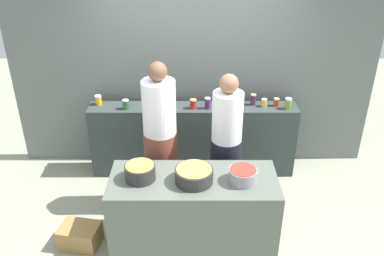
{
  "coord_description": "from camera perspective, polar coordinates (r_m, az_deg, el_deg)",
  "views": [
    {
      "loc": [
        -0.01,
        -3.68,
        3.18
      ],
      "look_at": [
        0.0,
        0.35,
        1.05
      ],
      "focal_mm": 38.27,
      "sensor_mm": 36.0,
      "label": 1
    }
  ],
  "objects": [
    {
      "name": "storefront_wall",
      "position": [
        5.4,
        -0.04,
        9.72
      ],
      "size": [
        4.8,
        0.12,
        3.0
      ],
      "primitive_type": "cube",
      "color": "slate",
      "rests_on": "ground"
    },
    {
      "name": "display_shelf",
      "position": [
        5.49,
        -0.03,
        -1.58
      ],
      "size": [
        2.7,
        0.36,
        0.97
      ],
      "primitive_type": "cube",
      "color": "#323C3C",
      "rests_on": "ground"
    },
    {
      "name": "cooking_pot_left",
      "position": [
        4.11,
        -7.4,
        -6.13
      ],
      "size": [
        0.31,
        0.31,
        0.16
      ],
      "color": "#2D2D2D",
      "rests_on": "prep_table"
    },
    {
      "name": "preserve_jar_7",
      "position": [
        5.35,
        8.33,
        3.96
      ],
      "size": [
        0.07,
        0.07,
        0.15
      ],
      "color": "#422446",
      "rests_on": "display_shelf"
    },
    {
      "name": "cooking_pot_right",
      "position": [
        4.08,
        6.93,
        -6.56
      ],
      "size": [
        0.28,
        0.28,
        0.15
      ],
      "color": "gray",
      "rests_on": "prep_table"
    },
    {
      "name": "preserve_jar_3",
      "position": [
        5.2,
        -0.05,
        3.38
      ],
      "size": [
        0.08,
        0.08,
        0.12
      ],
      "color": "#B2201F",
      "rests_on": "display_shelf"
    },
    {
      "name": "preserve_jar_1",
      "position": [
        5.25,
        -9.41,
        3.25
      ],
      "size": [
        0.08,
        0.08,
        0.13
      ],
      "color": "#2A572D",
      "rests_on": "display_shelf"
    },
    {
      "name": "preserve_jar_0",
      "position": [
        5.44,
        -13.1,
        3.8
      ],
      "size": [
        0.09,
        0.09,
        0.13
      ],
      "color": "gold",
      "rests_on": "display_shelf"
    },
    {
      "name": "preserve_jar_8",
      "position": [
        5.34,
        9.83,
        3.52
      ],
      "size": [
        0.07,
        0.07,
        0.1
      ],
      "color": "gold",
      "rests_on": "display_shelf"
    },
    {
      "name": "ground",
      "position": [
        4.86,
        0.01,
        -12.97
      ],
      "size": [
        12.0,
        12.0,
        0.0
      ],
      "primitive_type": "plane",
      "color": "gray"
    },
    {
      "name": "bread_crate",
      "position": [
        4.67,
        -15.48,
        -14.3
      ],
      "size": [
        0.46,
        0.37,
        0.24
      ],
      "primitive_type": "cube",
      "rotation": [
        0.0,
        0.0,
        -0.18
      ],
      "color": "#9B7843",
      "rests_on": "ground"
    },
    {
      "name": "prep_table",
      "position": [
        4.37,
        0.03,
        -11.49
      ],
      "size": [
        1.7,
        0.7,
        0.82
      ],
      "primitive_type": "cube",
      "color": "#5A6157",
      "rests_on": "ground"
    },
    {
      "name": "preserve_jar_4",
      "position": [
        5.19,
        2.01,
        3.49
      ],
      "size": [
        0.08,
        0.08,
        0.15
      ],
      "color": "#4F1E56",
      "rests_on": "display_shelf"
    },
    {
      "name": "preserve_jar_6",
      "position": [
        5.32,
        6.4,
        3.88
      ],
      "size": [
        0.09,
        0.09,
        0.14
      ],
      "color": "red",
      "rests_on": "display_shelf"
    },
    {
      "name": "cook_in_cap",
      "position": [
        4.67,
        4.57,
        -3.23
      ],
      "size": [
        0.35,
        0.35,
        1.7
      ],
      "color": "black",
      "rests_on": "ground"
    },
    {
      "name": "cook_with_tongs",
      "position": [
        4.67,
        -4.57,
        -2.5
      ],
      "size": [
        0.38,
        0.38,
        1.82
      ],
      "color": "brown",
      "rests_on": "ground"
    },
    {
      "name": "preserve_jar_9",
      "position": [
        5.38,
        11.5,
        3.58
      ],
      "size": [
        0.07,
        0.07,
        0.1
      ],
      "color": "#A5301A",
      "rests_on": "display_shelf"
    },
    {
      "name": "preserve_jar_5",
      "position": [
        5.22,
        4.81,
        3.49
      ],
      "size": [
        0.07,
        0.07,
        0.14
      ],
      "color": "#27603A",
      "rests_on": "display_shelf"
    },
    {
      "name": "cooking_pot_center",
      "position": [
        4.04,
        0.11,
        -6.61
      ],
      "size": [
        0.38,
        0.38,
        0.15
      ],
      "color": "#2D2D2D",
      "rests_on": "prep_table"
    },
    {
      "name": "preserve_jar_2",
      "position": [
        5.32,
        -4.89,
        3.74
      ],
      "size": [
        0.07,
        0.07,
        0.1
      ],
      "color": "gold",
      "rests_on": "display_shelf"
    },
    {
      "name": "preserve_jar_10",
      "position": [
        5.32,
        13.09,
        3.36
      ],
      "size": [
        0.09,
        0.09,
        0.14
      ],
      "color": "olive",
      "rests_on": "display_shelf"
    }
  ]
}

